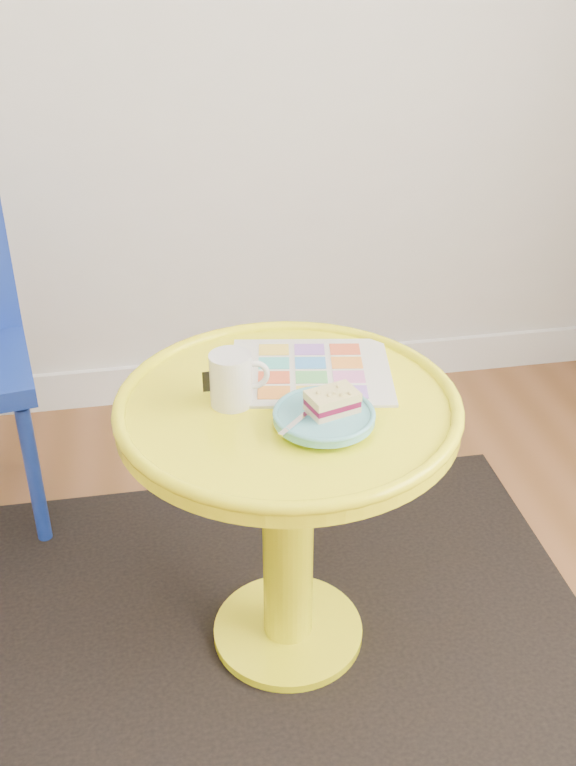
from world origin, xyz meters
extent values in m
cube|color=black|center=(0.78, 0.97, 0.00)|extent=(1.31, 1.11, 0.01)
cylinder|color=yellow|center=(0.78, 0.97, 0.01)|extent=(0.31, 0.31, 0.03)
cylinder|color=yellow|center=(0.78, 0.97, 0.29)|extent=(0.10, 0.10, 0.53)
cylinder|color=yellow|center=(0.78, 0.97, 0.57)|extent=(0.61, 0.61, 0.03)
cylinder|color=navy|center=(0.26, 1.38, 0.19)|extent=(0.03, 0.03, 0.38)
cylinder|color=navy|center=(0.21, 1.66, 0.19)|extent=(0.03, 0.03, 0.38)
cube|color=silver|center=(0.84, 1.07, 0.59)|extent=(0.34, 0.30, 0.01)
cylinder|color=silver|center=(0.68, 0.98, 0.63)|extent=(0.07, 0.07, 0.10)
torus|color=silver|center=(0.72, 0.98, 0.64)|extent=(0.06, 0.01, 0.06)
cylinder|color=#D1B78C|center=(0.68, 0.98, 0.68)|extent=(0.07, 0.07, 0.01)
cylinder|color=#54A7B3|center=(0.83, 0.88, 0.59)|extent=(0.07, 0.07, 0.01)
cylinder|color=#54A7B3|center=(0.83, 0.88, 0.60)|extent=(0.17, 0.17, 0.01)
cube|color=#D3BC8C|center=(0.84, 0.89, 0.61)|extent=(0.09, 0.08, 0.01)
cube|color=maroon|center=(0.84, 0.89, 0.62)|extent=(0.09, 0.08, 0.01)
cube|color=#EADB8C|center=(0.84, 0.89, 0.64)|extent=(0.10, 0.08, 0.01)
cube|color=silver|center=(0.78, 0.87, 0.61)|extent=(0.09, 0.09, 0.00)
cube|color=silver|center=(0.83, 0.92, 0.61)|extent=(0.04, 0.04, 0.00)
camera|label=1|loc=(0.54, -0.30, 1.38)|focal=40.00mm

